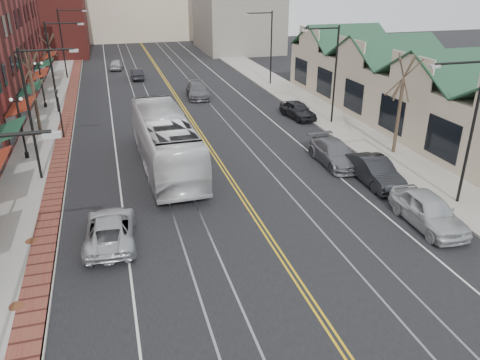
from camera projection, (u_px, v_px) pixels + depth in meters
ground at (314, 306)px, 18.39m from camera, size 160.00×160.00×0.00m
sidewalk_left at (40, 158)px, 32.93m from camera, size 4.00×120.00×0.15m
sidewalk_right at (347, 129)px, 38.94m from camera, size 4.00×120.00×0.15m
building_right at (414, 98)px, 39.54m from camera, size 8.00×36.00×4.60m
backdrop_left at (38, 7)px, 73.04m from camera, size 14.00×18.00×14.00m
backdrop_mid at (136, 14)px, 91.24m from camera, size 22.00×14.00×9.00m
backdrop_right at (237, 16)px, 77.03m from camera, size 12.00×16.00×11.00m
streetlight_l_1 at (36, 101)px, 27.64m from camera, size 3.33×0.25×8.00m
streetlight_l_2 at (55, 58)px, 41.70m from camera, size 3.33×0.25×8.00m
streetlight_l_3 at (65, 36)px, 55.75m from camera, size 3.33×0.25×8.00m
streetlight_r_0 at (467, 119)px, 24.39m from camera, size 3.33×0.25×8.00m
streetlight_r_1 at (331, 65)px, 38.45m from camera, size 3.33×0.25×8.00m
streetlight_r_2 at (268, 40)px, 52.51m from camera, size 3.33×0.25×8.00m
lamppost_l_2 at (22, 130)px, 31.86m from camera, size 0.84×0.28×4.27m
lamppost_l_3 at (42, 86)px, 44.16m from camera, size 0.84×0.28×4.27m
tree_left_near at (33, 91)px, 36.67m from camera, size 1.78×1.37×6.48m
tree_left_far at (51, 60)px, 50.83m from camera, size 1.66×1.28×6.02m
tree_right_mid at (400, 103)px, 32.30m from camera, size 1.90×1.46×6.93m
manhole_mid at (17, 306)px, 18.16m from camera, size 0.60×0.60×0.02m
manhole_far at (32, 241)px, 22.55m from camera, size 0.60×0.60×0.02m
traffic_signal at (60, 110)px, 35.87m from camera, size 0.18×0.15×3.80m
transit_bus at (165, 141)px, 30.84m from camera, size 3.40×13.25×3.67m
parked_suv at (110, 229)px, 22.48m from camera, size 2.64×5.20×1.41m
parked_car_a at (428, 210)px, 23.92m from camera, size 2.20×5.10×1.71m
parked_car_b at (375, 171)px, 28.79m from camera, size 1.83×4.93×1.61m
parked_car_c at (335, 153)px, 31.76m from camera, size 2.24×5.36×1.55m
parked_car_d at (298, 110)px, 41.79m from camera, size 2.35×4.61×1.50m
distant_car_left at (137, 74)px, 57.09m from camera, size 1.39×3.96×1.30m
distant_car_right at (197, 90)px, 48.78m from camera, size 2.59×5.40×1.52m
distant_car_far at (116, 64)px, 62.86m from camera, size 2.14×4.19×1.37m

